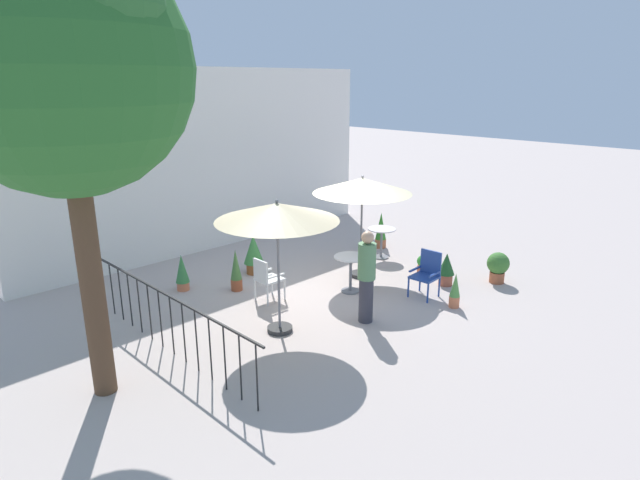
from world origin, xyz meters
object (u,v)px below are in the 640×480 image
(patio_chair_1, at_px, (427,272))
(potted_plant_3, at_px, (182,272))
(shade_tree, at_px, (66,67))
(potted_plant_4, at_px, (446,268))
(potted_plant_6, at_px, (498,266))
(potted_plant_7, at_px, (455,291))
(standing_person, at_px, (367,276))
(potted_plant_1, at_px, (381,231))
(potted_plant_0, at_px, (423,264))
(cafe_table_0, at_px, (351,267))
(cafe_table_1, at_px, (381,238))
(patio_umbrella_1, at_px, (362,187))
(patio_chair_0, at_px, (266,277))
(patio_umbrella_0, at_px, (277,214))
(potted_plant_2, at_px, (236,270))
(potted_plant_5, at_px, (254,253))

(patio_chair_1, distance_m, potted_plant_3, 5.01)
(shade_tree, bearing_deg, potted_plant_4, -10.27)
(potted_plant_4, xyz_separation_m, potted_plant_6, (0.90, -0.71, 0.00))
(potted_plant_7, relative_size, standing_person, 0.41)
(potted_plant_1, distance_m, potted_plant_7, 3.91)
(standing_person, bearing_deg, potted_plant_1, 35.29)
(potted_plant_0, xyz_separation_m, potted_plant_1, (0.87, 1.90, 0.23))
(cafe_table_0, xyz_separation_m, cafe_table_1, (2.15, 0.92, -0.02))
(potted_plant_0, distance_m, potted_plant_3, 5.25)
(patio_umbrella_1, bearing_deg, shade_tree, -176.16)
(patio_chair_0, height_order, potted_plant_3, patio_chair_0)
(cafe_table_0, bearing_deg, patio_chair_1, -52.78)
(potted_plant_3, xyz_separation_m, potted_plant_6, (5.02, -4.41, -0.01))
(cafe_table_0, height_order, patio_chair_1, patio_chair_1)
(shade_tree, xyz_separation_m, potted_plant_6, (7.71, -1.94, -3.97))
(patio_umbrella_0, distance_m, potted_plant_3, 3.33)
(shade_tree, xyz_separation_m, potted_plant_3, (2.70, 2.47, -3.95))
(patio_umbrella_0, height_order, potted_plant_3, patio_umbrella_0)
(potted_plant_1, height_order, potted_plant_2, potted_plant_1)
(cafe_table_1, height_order, potted_plant_0, cafe_table_1)
(potted_plant_4, height_order, potted_plant_7, potted_plant_4)
(cafe_table_0, xyz_separation_m, potted_plant_0, (1.93, -0.45, -0.31))
(potted_plant_3, relative_size, potted_plant_4, 1.09)
(potted_plant_3, bearing_deg, patio_umbrella_0, -86.12)
(cafe_table_1, bearing_deg, standing_person, -145.72)
(potted_plant_0, distance_m, potted_plant_6, 1.60)
(patio_chair_0, relative_size, potted_plant_4, 1.25)
(patio_umbrella_1, height_order, standing_person, patio_umbrella_1)
(patio_chair_0, xyz_separation_m, patio_chair_1, (2.46, -2.07, 0.01))
(potted_plant_1, bearing_deg, potted_plant_3, 168.31)
(shade_tree, xyz_separation_m, patio_umbrella_1, (5.92, 0.40, -2.32))
(shade_tree, height_order, potted_plant_1, shade_tree)
(patio_umbrella_0, height_order, patio_chair_0, patio_umbrella_0)
(patio_chair_0, height_order, potted_plant_0, patio_chair_0)
(potted_plant_1, distance_m, potted_plant_3, 5.30)
(potted_plant_4, bearing_deg, patio_chair_1, -177.12)
(patio_chair_0, bearing_deg, potted_plant_1, 7.94)
(patio_umbrella_1, distance_m, potted_plant_0, 2.29)
(potted_plant_4, xyz_separation_m, potted_plant_5, (-2.45, 3.45, 0.11))
(potted_plant_2, bearing_deg, shade_tree, -154.27)
(shade_tree, bearing_deg, patio_umbrella_0, -7.41)
(potted_plant_1, distance_m, potted_plant_6, 3.35)
(potted_plant_1, xyz_separation_m, standing_person, (-3.64, -2.58, 0.43))
(potted_plant_0, bearing_deg, patio_umbrella_1, 140.61)
(potted_plant_0, bearing_deg, potted_plant_6, -64.28)
(patio_umbrella_0, bearing_deg, potted_plant_5, 60.37)
(potted_plant_4, bearing_deg, potted_plant_1, 67.77)
(potted_plant_3, bearing_deg, shade_tree, -137.47)
(cafe_table_0, relative_size, potted_plant_5, 0.85)
(patio_chair_1, bearing_deg, patio_umbrella_1, 93.25)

